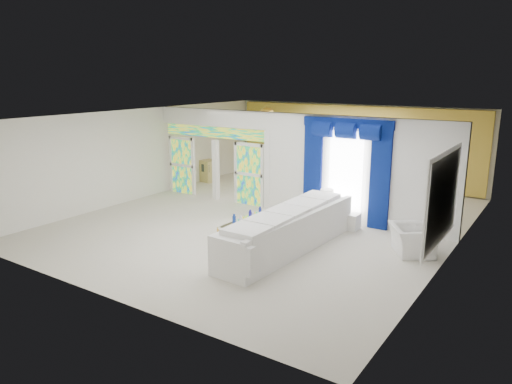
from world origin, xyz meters
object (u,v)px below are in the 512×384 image
Objects in this scene: coffee_table at (249,228)px; console_table at (336,219)px; white_sofa at (288,232)px; armchair at (412,240)px; grand_piano at (295,173)px.

coffee_table is 1.40× the size of console_table.
white_sofa is at bearing -94.75° from console_table.
armchair is at bearing 15.35° from coffee_table.
armchair is at bearing -34.72° from grand_piano.
grand_piano reaches higher than coffee_table.
armchair reaches higher than coffee_table.
armchair is 7.61m from grand_piano.
console_table is at bearing 35.02° from armchair.
white_sofa reaches higher than coffee_table.
console_table is 2.53m from armchair.
white_sofa is 1.40m from coffee_table.
grand_piano is at bearing 131.54° from console_table.
console_table is 1.26× the size of armchair.
console_table reaches higher than coffee_table.
grand_piano is at bearing 108.14° from coffee_table.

